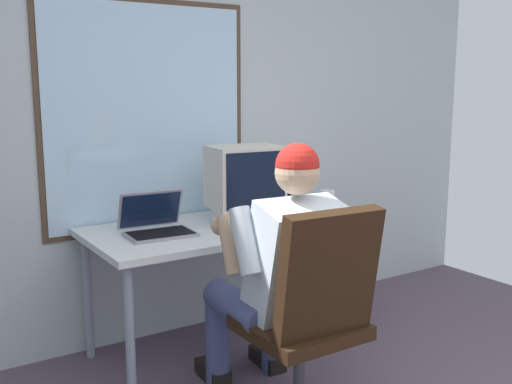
{
  "coord_description": "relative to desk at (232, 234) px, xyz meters",
  "views": [
    {
      "loc": [
        -1.52,
        -0.77,
        1.48
      ],
      "look_at": [
        0.02,
        1.6,
        0.97
      ],
      "focal_mm": 42.24,
      "sensor_mm": 36.0,
      "label": 1
    }
  ],
  "objects": [
    {
      "name": "laptop",
      "position": [
        -0.45,
        0.02,
        0.12
      ],
      "size": [
        0.36,
        0.33,
        0.21
      ],
      "color": "gray",
      "rests_on": "desk"
    },
    {
      "name": "wall_rear",
      "position": [
        -0.14,
        0.43,
        0.76
      ],
      "size": [
        4.84,
        0.08,
        2.86
      ],
      "color": "#B2BCBE",
      "rests_on": "ground"
    },
    {
      "name": "desk",
      "position": [
        0.0,
        0.0,
        0.0
      ],
      "size": [
        1.58,
        0.74,
        0.72
      ],
      "color": "gray",
      "rests_on": "ground"
    },
    {
      "name": "wine_glass",
      "position": [
        0.51,
        -0.2,
        0.17
      ],
      "size": [
        0.08,
        0.08,
        0.17
      ],
      "color": "silver",
      "rests_on": "desk"
    },
    {
      "name": "person_seated",
      "position": [
        -0.16,
        -0.68,
        -0.01
      ],
      "size": [
        0.54,
        0.83,
        1.24
      ],
      "color": "#404773",
      "rests_on": "ground"
    },
    {
      "name": "desk_speaker",
      "position": [
        0.52,
        0.14,
        0.15
      ],
      "size": [
        0.08,
        0.08,
        0.18
      ],
      "color": "black",
      "rests_on": "desk"
    },
    {
      "name": "office_chair",
      "position": [
        -0.17,
        -0.95,
        -0.09
      ],
      "size": [
        0.51,
        0.55,
        1.01
      ],
      "color": "black",
      "rests_on": "ground"
    },
    {
      "name": "crt_monitor",
      "position": [
        0.08,
        -0.01,
        0.31
      ],
      "size": [
        0.41,
        0.32,
        0.43
      ],
      "color": "beige",
      "rests_on": "desk"
    }
  ]
}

